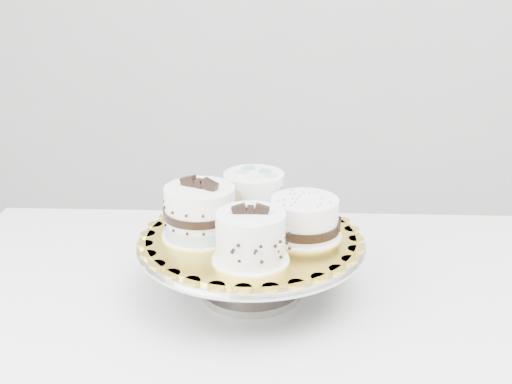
# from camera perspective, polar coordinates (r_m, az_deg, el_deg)

# --- Properties ---
(table) EXTENTS (1.17, 0.79, 0.75)m
(table) POSITION_cam_1_polar(r_m,az_deg,el_deg) (1.01, 2.73, -14.76)
(table) COLOR silver
(table) RESTS_ON floor
(cake_stand) EXTENTS (0.34, 0.34, 0.09)m
(cake_stand) POSITION_cam_1_polar(r_m,az_deg,el_deg) (0.98, -0.44, -5.70)
(cake_stand) COLOR gray
(cake_stand) RESTS_ON table
(cake_board) EXTENTS (0.34, 0.34, 0.00)m
(cake_board) POSITION_cam_1_polar(r_m,az_deg,el_deg) (0.97, -0.44, -4.02)
(cake_board) COLOR gold
(cake_board) RESTS_ON cake_stand
(cake_swirl) EXTENTS (0.11, 0.11, 0.09)m
(cake_swirl) POSITION_cam_1_polar(r_m,az_deg,el_deg) (0.88, -0.49, -4.10)
(cake_swirl) COLOR white
(cake_swirl) RESTS_ON cake_board
(cake_banded) EXTENTS (0.14, 0.14, 0.10)m
(cake_banded) POSITION_cam_1_polar(r_m,az_deg,el_deg) (0.96, -4.99, -1.92)
(cake_banded) COLOR white
(cake_banded) RESTS_ON cake_board
(cake_dots) EXTENTS (0.12, 0.12, 0.07)m
(cake_dots) POSITION_cam_1_polar(r_m,az_deg,el_deg) (1.03, -0.19, -0.18)
(cake_dots) COLOR white
(cake_dots) RESTS_ON cake_board
(cake_ribbon) EXTENTS (0.12, 0.11, 0.06)m
(cake_ribbon) POSITION_cam_1_polar(r_m,az_deg,el_deg) (0.96, 4.38, -2.37)
(cake_ribbon) COLOR white
(cake_ribbon) RESTS_ON cake_board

